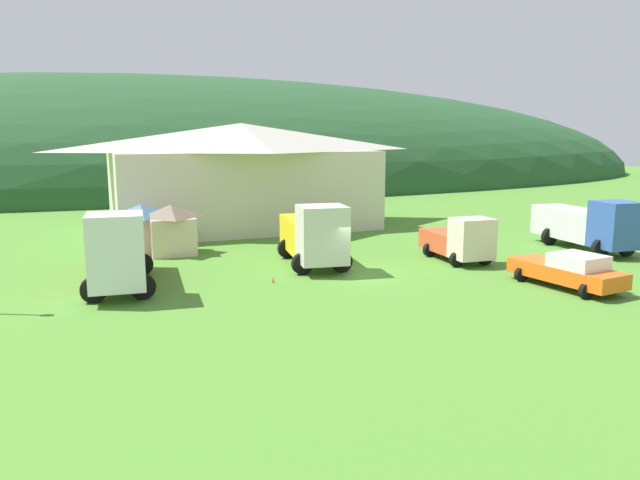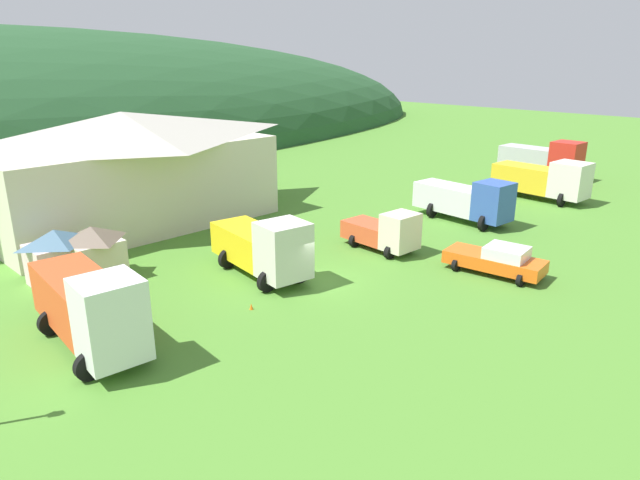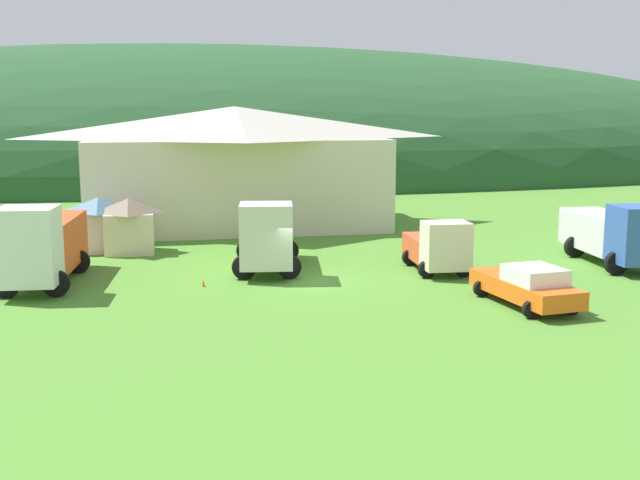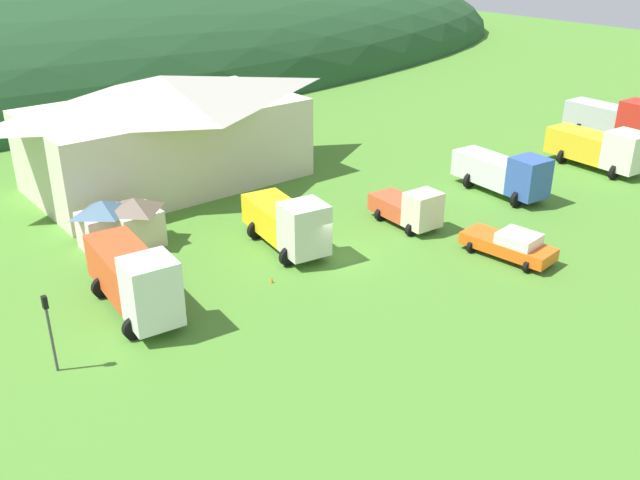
% 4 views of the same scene
% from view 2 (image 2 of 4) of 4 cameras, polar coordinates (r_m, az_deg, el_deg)
% --- Properties ---
extents(ground_plane, '(200.00, 200.00, 0.00)m').
position_cam_2_polar(ground_plane, '(29.91, -0.29, -4.28)').
color(ground_plane, '#4C842D').
extents(depot_building, '(20.05, 11.35, 7.77)m').
position_cam_2_polar(depot_building, '(41.74, -18.97, 6.98)').
color(depot_building, beige).
rests_on(depot_building, ground).
extents(play_shed_cream, '(2.75, 2.71, 2.94)m').
position_cam_2_polar(play_shed_cream, '(32.12, -21.84, -1.15)').
color(play_shed_cream, beige).
rests_on(play_shed_cream, ground).
extents(play_shed_pink, '(2.93, 2.48, 2.94)m').
position_cam_2_polar(play_shed_pink, '(32.29, -24.98, -1.47)').
color(play_shed_pink, beige).
rests_on(play_shed_pink, ground).
extents(heavy_rig_white, '(3.49, 7.83, 3.73)m').
position_cam_2_polar(heavy_rig_white, '(24.58, -22.19, -6.23)').
color(heavy_rig_white, white).
rests_on(heavy_rig_white, ground).
extents(flatbed_truck_yellow, '(3.73, 7.16, 3.45)m').
position_cam_2_polar(flatbed_truck_yellow, '(30.30, -5.67, -0.66)').
color(flatbed_truck_yellow, silver).
rests_on(flatbed_truck_yellow, ground).
extents(light_truck_cream, '(2.71, 4.97, 2.57)m').
position_cam_2_polar(light_truck_cream, '(34.50, 6.62, 0.87)').
color(light_truck_cream, beige).
rests_on(light_truck_cream, ground).
extents(box_truck_blue, '(3.37, 7.42, 3.22)m').
position_cam_2_polar(box_truck_blue, '(41.59, 14.57, 3.98)').
color(box_truck_blue, '#3356AD').
rests_on(box_truck_blue, ground).
extents(heavy_rig_striped, '(3.54, 7.77, 3.37)m').
position_cam_2_polar(heavy_rig_striped, '(50.05, 21.72, 5.75)').
color(heavy_rig_striped, silver).
rests_on(heavy_rig_striped, ground).
extents(crane_truck_red, '(3.43, 7.67, 3.75)m').
position_cam_2_polar(crane_truck_red, '(58.83, 21.67, 7.61)').
color(crane_truck_red, red).
rests_on(crane_truck_red, ground).
extents(service_pickup_orange, '(2.85, 5.48, 1.66)m').
position_cam_2_polar(service_pickup_orange, '(32.20, 17.41, -1.91)').
color(service_pickup_orange, orange).
rests_on(service_pickup_orange, ground).
extents(traffic_cone_near_pickup, '(0.36, 0.36, 0.61)m').
position_cam_2_polar(traffic_cone_near_pickup, '(27.05, -6.93, -6.96)').
color(traffic_cone_near_pickup, orange).
rests_on(traffic_cone_near_pickup, ground).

